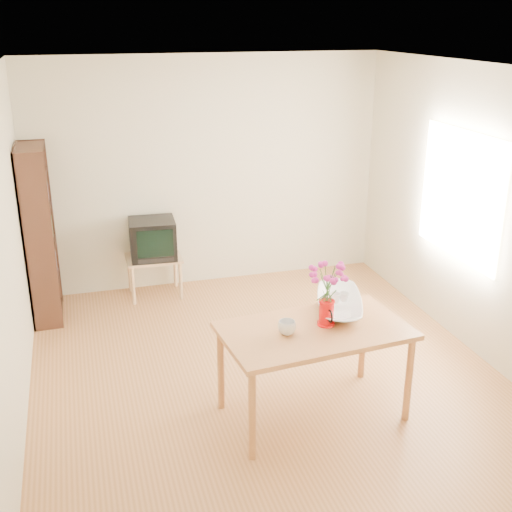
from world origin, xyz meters
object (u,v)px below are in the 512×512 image
object	(u,v)px
mug	(287,328)
bowl	(340,279)
table	(315,338)
pitcher	(326,314)
television	(152,238)

from	to	relation	value
mug	bowl	xyz separation A→B (m)	(0.55, 0.32, 0.20)
table	bowl	bearing A→B (deg)	36.73
pitcher	television	world-z (taller)	pitcher
bowl	mug	bearing A→B (deg)	-150.36
pitcher	television	size ratio (longest dim) A/B	0.41
table	mug	size ratio (longest dim) A/B	10.93
table	bowl	size ratio (longest dim) A/B	2.78
pitcher	mug	xyz separation A→B (m)	(-0.34, -0.06, -0.04)
table	television	bearing A→B (deg)	102.80
pitcher	mug	distance (m)	0.35
television	pitcher	bearing A→B (deg)	-66.15
pitcher	mug	bearing A→B (deg)	-168.10
mug	television	xyz separation A→B (m)	(-0.65, 2.69, -0.12)
pitcher	mug	size ratio (longest dim) A/B	1.56
pitcher	bowl	distance (m)	0.37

